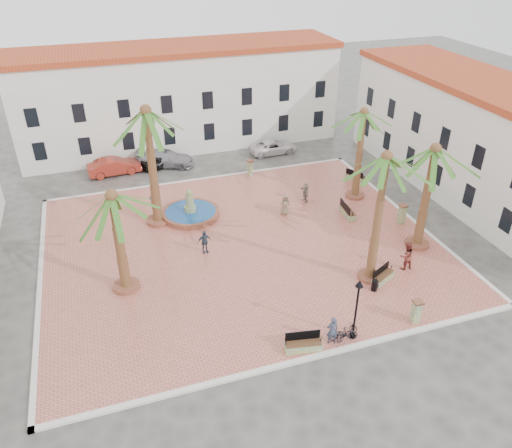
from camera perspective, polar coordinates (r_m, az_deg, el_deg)
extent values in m
plane|color=#56544F|center=(34.24, -1.59, -2.57)|extent=(120.00, 120.00, 0.00)
cube|color=#D16E5D|center=(34.20, -1.59, -2.46)|extent=(26.00, 22.00, 0.15)
cube|color=silver|center=(43.50, -5.89, 5.15)|extent=(26.30, 0.30, 0.16)
cube|color=silver|center=(26.25, 5.77, -15.10)|extent=(26.30, 0.30, 0.16)
cube|color=silver|center=(39.38, 16.80, 0.96)|extent=(0.30, 22.30, 0.16)
cube|color=silver|center=(33.56, -23.44, -6.15)|extent=(0.30, 22.30, 0.16)
cube|color=white|center=(50.16, -8.63, 13.95)|extent=(30.00, 7.00, 9.00)
cube|color=#B3401F|center=(49.01, -9.08, 19.26)|extent=(30.40, 7.40, 0.50)
cube|color=black|center=(47.21, -23.48, 7.64)|extent=(1.00, 0.12, 1.60)
cube|color=black|center=(46.96, -18.95, 8.43)|extent=(1.00, 0.12, 1.60)
cube|color=black|center=(47.01, -14.38, 9.18)|extent=(1.00, 0.12, 1.60)
cube|color=black|center=(47.36, -9.84, 9.86)|extent=(1.00, 0.12, 1.60)
cube|color=black|center=(48.01, -5.37, 10.47)|extent=(1.00, 0.12, 1.60)
cube|color=black|center=(48.93, -1.03, 11.01)|extent=(1.00, 0.12, 1.60)
cube|color=black|center=(50.11, 3.14, 11.46)|extent=(1.00, 0.12, 1.60)
cube|color=black|center=(51.55, 7.11, 11.83)|extent=(1.00, 0.12, 1.60)
cube|color=black|center=(46.23, -24.26, 11.03)|extent=(1.00, 0.12, 1.60)
cube|color=black|center=(45.98, -19.59, 11.87)|extent=(1.00, 0.12, 1.60)
cube|color=black|center=(46.03, -14.87, 12.64)|extent=(1.00, 0.12, 1.60)
cube|color=black|center=(46.39, -10.18, 13.32)|extent=(1.00, 0.12, 1.60)
cube|color=black|center=(47.04, -5.55, 13.90)|extent=(1.00, 0.12, 1.60)
cube|color=black|center=(47.98, -1.06, 14.37)|extent=(1.00, 0.12, 1.60)
cube|color=black|center=(49.19, 3.24, 14.75)|extent=(1.00, 0.12, 1.60)
cube|color=black|center=(50.65, 7.34, 15.04)|extent=(1.00, 0.12, 1.60)
cube|color=white|center=(43.24, 23.98, 8.46)|extent=(7.00, 26.00, 8.50)
cube|color=#B3401F|center=(41.92, 25.30, 14.10)|extent=(7.40, 26.40, 0.50)
cube|color=black|center=(36.81, 26.75, 0.37)|extent=(0.12, 1.00, 1.60)
cube|color=black|center=(39.10, 23.21, 3.01)|extent=(0.12, 1.00, 1.60)
cube|color=black|center=(41.60, 20.06, 5.33)|extent=(0.12, 1.00, 1.60)
cube|color=black|center=(44.27, 17.26, 7.37)|extent=(0.12, 1.00, 1.60)
cube|color=black|center=(47.08, 14.77, 9.16)|extent=(0.12, 1.00, 1.60)
cube|color=black|center=(50.01, 12.54, 10.73)|extent=(0.12, 1.00, 1.60)
cube|color=black|center=(37.92, 24.13, 7.00)|extent=(0.12, 1.00, 1.60)
cube|color=black|center=(40.49, 20.82, 9.15)|extent=(0.12, 1.00, 1.60)
cube|color=black|center=(43.23, 17.88, 11.00)|extent=(0.12, 1.00, 1.60)
cube|color=black|center=(46.10, 15.27, 12.61)|extent=(0.12, 1.00, 1.60)
cube|color=black|center=(49.09, 12.94, 14.01)|extent=(0.12, 1.00, 1.60)
cylinder|color=#98533A|center=(37.71, -7.48, 1.20)|extent=(4.28, 4.28, 0.41)
cylinder|color=#194C8C|center=(37.62, -7.50, 1.45)|extent=(3.77, 3.77, 0.06)
cylinder|color=#889963|center=(37.61, -7.50, 1.47)|extent=(0.92, 0.92, 0.82)
cylinder|color=#889963|center=(37.22, -7.59, 2.57)|extent=(0.61, 0.61, 1.22)
sphere|color=#889963|center=(36.86, -7.67, 3.61)|extent=(0.45, 0.45, 0.45)
cylinder|color=#98533A|center=(37.32, -11.08, 0.39)|extent=(1.75, 1.75, 0.26)
cylinder|color=brown|center=(35.40, -11.77, 6.30)|extent=(0.57, 0.57, 8.21)
sphere|color=brown|center=(33.93, -12.51, 12.59)|extent=(0.76, 0.76, 0.76)
cylinder|color=#98533A|center=(31.24, -14.57, -6.86)|extent=(1.61, 1.61, 0.24)
cylinder|color=brown|center=(29.47, -15.36, -2.02)|extent=(0.52, 0.52, 6.04)
sphere|color=brown|center=(27.99, -16.21, 3.17)|extent=(0.71, 0.71, 0.71)
cylinder|color=#98533A|center=(31.81, 12.84, -5.85)|extent=(1.47, 1.47, 0.22)
cylinder|color=brown|center=(29.60, 13.74, 0.48)|extent=(0.48, 0.48, 7.92)
sphere|color=brown|center=(27.86, 14.75, 7.51)|extent=(0.64, 0.64, 0.64)
cylinder|color=#98533A|center=(35.78, 17.91, -2.11)|extent=(1.63, 1.63, 0.24)
cylinder|color=brown|center=(34.08, 18.85, 2.86)|extent=(0.53, 0.53, 6.81)
sphere|color=brown|center=(32.71, 19.85, 8.12)|extent=(0.71, 0.71, 0.71)
cylinder|color=#98533A|center=(40.96, 11.21, 3.26)|extent=(1.49, 1.49, 0.22)
cylinder|color=brown|center=(39.49, 11.72, 7.77)|extent=(0.49, 0.49, 6.80)
sphere|color=brown|center=(38.31, 12.27, 12.44)|extent=(0.65, 0.65, 0.65)
cube|color=#889963|center=(26.45, 5.41, -13.76)|extent=(2.01, 0.93, 0.43)
cube|color=#56351E|center=(26.28, 5.44, -13.38)|extent=(1.90, 0.86, 0.06)
cube|color=black|center=(26.24, 5.35, -12.57)|extent=(1.81, 0.38, 0.54)
cylinder|color=black|center=(26.02, 3.44, -13.41)|extent=(0.05, 0.05, 0.32)
cylinder|color=black|center=(26.38, 7.44, -12.93)|extent=(0.05, 0.05, 0.32)
cube|color=#889963|center=(31.71, 14.31, -6.00)|extent=(1.84, 1.29, 0.40)
cube|color=#56351E|center=(31.58, 14.36, -5.67)|extent=(1.73, 1.20, 0.06)
cube|color=black|center=(31.50, 14.09, -5.12)|extent=(1.53, 0.80, 0.50)
cylinder|color=black|center=(30.90, 13.56, -6.18)|extent=(0.05, 0.05, 0.30)
cylinder|color=black|center=(32.12, 15.19, -4.84)|extent=(0.05, 0.05, 0.30)
cube|color=#889963|center=(38.09, 10.40, 1.28)|extent=(0.80, 2.02, 0.44)
cube|color=#56351E|center=(37.97, 10.44, 1.61)|extent=(0.73, 1.91, 0.07)
cube|color=black|center=(37.74, 10.14, 1.97)|extent=(0.24, 1.86, 0.55)
cylinder|color=black|center=(37.16, 10.99, 1.10)|extent=(0.05, 0.05, 0.33)
cylinder|color=black|center=(38.65, 9.95, 2.45)|extent=(0.05, 0.05, 0.33)
cube|color=#889963|center=(43.70, 11.27, 5.21)|extent=(1.34, 1.79, 0.39)
cube|color=#56351E|center=(43.61, 11.30, 5.48)|extent=(1.25, 1.68, 0.06)
cube|color=black|center=(43.33, 11.19, 5.70)|extent=(0.87, 1.46, 0.49)
cylinder|color=black|center=(43.20, 12.25, 5.28)|extent=(0.05, 0.05, 0.29)
cylinder|color=black|center=(43.93, 10.40, 5.94)|extent=(0.05, 0.05, 0.29)
cylinder|color=black|center=(27.57, 10.98, -12.46)|extent=(0.33, 0.33, 0.15)
cylinder|color=black|center=(26.45, 11.34, -9.78)|extent=(0.11, 0.11, 3.35)
cone|color=black|center=(25.32, 11.76, -6.67)|extent=(0.41, 0.41, 0.37)
sphere|color=beige|center=(25.40, 11.73, -6.92)|extent=(0.22, 0.22, 0.22)
cylinder|color=black|center=(40.87, 14.15, 2.75)|extent=(0.32, 0.32, 0.14)
cylinder|color=black|center=(40.14, 14.45, 4.80)|extent=(0.11, 0.11, 3.23)
cone|color=black|center=(39.43, 14.78, 7.08)|extent=(0.39, 0.39, 0.36)
sphere|color=beige|center=(39.48, 14.75, 6.90)|extent=(0.22, 0.22, 0.22)
cube|color=#889963|center=(28.92, 17.81, -9.58)|extent=(0.43, 0.43, 1.34)
cube|color=#98533A|center=(28.48, 18.04, -8.48)|extent=(0.54, 0.54, 0.10)
cube|color=#889963|center=(43.60, -0.65, 6.40)|extent=(0.47, 0.47, 1.26)
cube|color=#98533A|center=(43.32, -0.66, 7.22)|extent=(0.59, 0.59, 0.10)
cube|color=#889963|center=(37.78, 16.34, 1.03)|extent=(0.49, 0.49, 1.38)
cube|color=#98533A|center=(37.43, 16.50, 2.02)|extent=(0.61, 0.61, 0.11)
cylinder|color=black|center=(30.73, 13.39, -6.84)|extent=(0.36, 0.36, 0.71)
imported|color=#363D52|center=(26.55, 8.72, -11.92)|extent=(0.66, 0.47, 1.71)
imported|color=black|center=(27.10, 9.91, -12.25)|extent=(1.66, 0.86, 0.83)
imported|color=brown|center=(32.71, 16.79, -3.48)|extent=(0.96, 0.76, 1.95)
imported|color=black|center=(27.17, 10.40, -12.06)|extent=(1.57, 0.87, 0.91)
imported|color=#807054|center=(37.38, 3.31, 2.20)|extent=(0.80, 0.54, 1.61)
imported|color=#2F3F4E|center=(33.11, -5.91, -2.03)|extent=(1.00, 0.50, 1.65)
imported|color=#525258|center=(37.75, -11.56, 2.07)|extent=(0.72, 1.20, 1.82)
imported|color=gray|center=(39.35, 5.66, 3.64)|extent=(0.54, 1.49, 1.58)
imported|color=black|center=(46.18, -10.75, 7.09)|extent=(3.92, 2.39, 1.25)
imported|color=#A62E21|center=(45.75, -15.89, 6.36)|extent=(4.69, 2.02, 1.50)
imported|color=#9998A0|center=(46.37, -10.32, 7.40)|extent=(5.52, 3.84, 1.48)
imported|color=silver|center=(48.46, 1.98, 8.80)|extent=(4.62, 2.26, 1.26)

